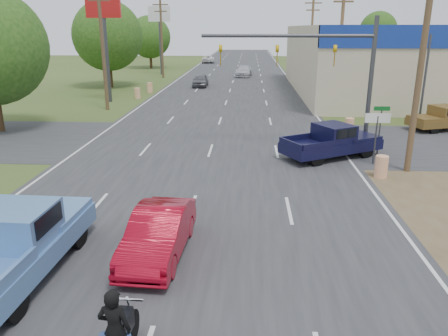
# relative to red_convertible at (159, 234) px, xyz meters

# --- Properties ---
(main_road) EXTENTS (15.00, 180.00, 0.02)m
(main_road) POSITION_rel_red_convertible_xyz_m (0.50, 35.51, -0.69)
(main_road) COLOR #2D2D30
(main_road) RESTS_ON ground
(cross_road) EXTENTS (120.00, 10.00, 0.02)m
(cross_road) POSITION_rel_red_convertible_xyz_m (0.50, 13.51, -0.69)
(cross_road) COLOR #2D2D30
(cross_road) RESTS_ON ground
(utility_pole_1) EXTENTS (2.00, 0.28, 10.00)m
(utility_pole_1) POSITION_rel_red_convertible_xyz_m (10.00, 8.51, 4.62)
(utility_pole_1) COLOR #4C3823
(utility_pole_1) RESTS_ON ground
(utility_pole_2) EXTENTS (2.00, 0.28, 10.00)m
(utility_pole_2) POSITION_rel_red_convertible_xyz_m (10.00, 26.51, 4.62)
(utility_pole_2) COLOR #4C3823
(utility_pole_2) RESTS_ON ground
(utility_pole_3) EXTENTS (2.00, 0.28, 10.00)m
(utility_pole_3) POSITION_rel_red_convertible_xyz_m (10.00, 44.51, 4.62)
(utility_pole_3) COLOR #4C3823
(utility_pole_3) RESTS_ON ground
(utility_pole_5) EXTENTS (2.00, 0.28, 10.00)m
(utility_pole_5) POSITION_rel_red_convertible_xyz_m (-9.00, 23.51, 4.62)
(utility_pole_5) COLOR #4C3823
(utility_pole_5) RESTS_ON ground
(utility_pole_6) EXTENTS (2.00, 0.28, 10.00)m
(utility_pole_6) POSITION_rel_red_convertible_xyz_m (-9.00, 47.51, 4.62)
(utility_pole_6) COLOR #4C3823
(utility_pole_6) RESTS_ON ground
(tree_1) EXTENTS (7.56, 7.56, 9.36)m
(tree_1) POSITION_rel_red_convertible_xyz_m (-13.00, 37.51, 4.88)
(tree_1) COLOR #422D19
(tree_1) RESTS_ON ground
(tree_2) EXTENTS (6.72, 6.72, 8.32)m
(tree_2) POSITION_rel_red_convertible_xyz_m (-13.70, 61.51, 4.26)
(tree_2) COLOR #422D19
(tree_2) RESTS_ON ground
(tree_5) EXTENTS (7.98, 7.98, 9.88)m
(tree_5) POSITION_rel_red_convertible_xyz_m (30.50, 90.51, 5.19)
(tree_5) COLOR #422D19
(tree_5) RESTS_ON ground
(tree_6) EXTENTS (8.82, 8.82, 10.92)m
(tree_6) POSITION_rel_red_convertible_xyz_m (-29.50, 90.51, 5.81)
(tree_6) COLOR #422D19
(tree_6) RESTS_ON ground
(barrel_0) EXTENTS (0.56, 0.56, 1.00)m
(barrel_0) POSITION_rel_red_convertible_xyz_m (8.50, 7.51, -0.20)
(barrel_0) COLOR orange
(barrel_0) RESTS_ON ground
(barrel_1) EXTENTS (0.56, 0.56, 1.00)m
(barrel_1) POSITION_rel_red_convertible_xyz_m (8.90, 16.01, -0.20)
(barrel_1) COLOR orange
(barrel_1) RESTS_ON ground
(barrel_2) EXTENTS (0.56, 0.56, 1.00)m
(barrel_2) POSITION_rel_red_convertible_xyz_m (-8.00, 29.51, -0.20)
(barrel_2) COLOR orange
(barrel_2) RESTS_ON ground
(barrel_3) EXTENTS (0.56, 0.56, 1.00)m
(barrel_3) POSITION_rel_red_convertible_xyz_m (-7.70, 33.51, -0.20)
(barrel_3) COLOR orange
(barrel_3) RESTS_ON ground
(pole_sign_left_near) EXTENTS (3.00, 0.35, 9.20)m
(pole_sign_left_near) POSITION_rel_red_convertible_xyz_m (-10.00, 27.51, 6.47)
(pole_sign_left_near) COLOR #3F3F44
(pole_sign_left_near) RESTS_ON ground
(pole_sign_left_far) EXTENTS (3.00, 0.35, 9.20)m
(pole_sign_left_far) POSITION_rel_red_convertible_xyz_m (-10.00, 51.51, 6.47)
(pole_sign_left_far) COLOR #3F3F44
(pole_sign_left_far) RESTS_ON ground
(lane_sign) EXTENTS (1.20, 0.08, 2.52)m
(lane_sign) POSITION_rel_red_convertible_xyz_m (8.70, 9.51, 1.20)
(lane_sign) COLOR #3F3F44
(lane_sign) RESTS_ON ground
(street_name_sign) EXTENTS (0.80, 0.08, 2.61)m
(street_name_sign) POSITION_rel_red_convertible_xyz_m (9.30, 11.01, 0.91)
(street_name_sign) COLOR #3F3F44
(street_name_sign) RESTS_ON ground
(signal_mast) EXTENTS (9.12, 0.40, 7.00)m
(signal_mast) POSITION_rel_red_convertible_xyz_m (6.32, 12.51, 4.11)
(signal_mast) COLOR #3F3F44
(signal_mast) RESTS_ON ground
(red_convertible) EXTENTS (1.70, 4.30, 1.39)m
(red_convertible) POSITION_rel_red_convertible_xyz_m (0.00, 0.00, 0.00)
(red_convertible) COLOR maroon
(red_convertible) RESTS_ON ground
(rider) EXTENTS (0.66, 0.45, 1.74)m
(rider) POSITION_rel_red_convertible_xyz_m (0.11, -4.60, 0.18)
(rider) COLOR black
(rider) RESTS_ON ground
(blue_pickup) EXTENTS (2.47, 5.97, 1.96)m
(blue_pickup) POSITION_rel_red_convertible_xyz_m (-3.62, -1.22, 0.29)
(blue_pickup) COLOR black
(blue_pickup) RESTS_ON ground
(navy_pickup) EXTENTS (5.53, 4.36, 1.73)m
(navy_pickup) POSITION_rel_red_convertible_xyz_m (6.93, 10.66, 0.18)
(navy_pickup) COLOR black
(navy_pickup) RESTS_ON ground
(brown_pickup) EXTENTS (5.11, 3.29, 1.58)m
(brown_pickup) POSITION_rel_red_convertible_xyz_m (15.27, 17.47, 0.10)
(brown_pickup) COLOR black
(brown_pickup) RESTS_ON ground
(distant_car_grey) EXTENTS (1.69, 4.08, 1.38)m
(distant_car_grey) POSITION_rel_red_convertible_xyz_m (-2.99, 38.50, -0.01)
(distant_car_grey) COLOR #5B5B60
(distant_car_grey) RESTS_ON ground
(distant_car_silver) EXTENTS (2.49, 5.09, 1.42)m
(distant_car_silver) POSITION_rel_red_convertible_xyz_m (1.78, 49.58, 0.02)
(distant_car_silver) COLOR silver
(distant_car_silver) RESTS_ON ground
(distant_car_white) EXTENTS (2.58, 5.05, 1.37)m
(distant_car_white) POSITION_rel_red_convertible_xyz_m (-5.35, 73.86, -0.01)
(distant_car_white) COLOR white
(distant_car_white) RESTS_ON ground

